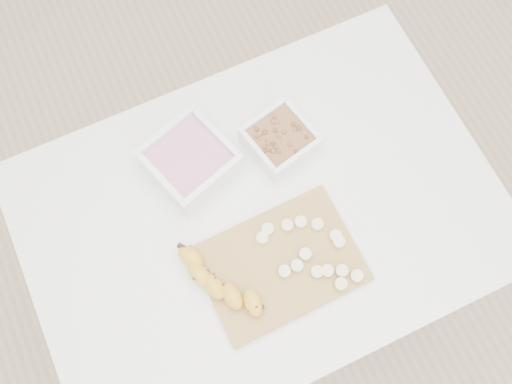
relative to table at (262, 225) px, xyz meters
name	(u,v)px	position (x,y,z in m)	size (l,w,h in m)	color
ground	(260,277)	(0.00, 0.00, -0.65)	(3.50, 3.50, 0.00)	#C6AD89
table	(262,225)	(0.00, 0.00, 0.00)	(1.00, 0.70, 0.75)	white
bowl_yogurt	(190,161)	(-0.09, 0.16, 0.14)	(0.21, 0.21, 0.08)	white
bowl_granola	(280,140)	(0.10, 0.13, 0.13)	(0.16, 0.16, 0.06)	white
cutting_board	(280,264)	(-0.01, -0.12, 0.10)	(0.32, 0.23, 0.01)	#A6843F
banana	(221,284)	(-0.14, -0.11, 0.13)	(0.05, 0.20, 0.03)	gold
banana_slices	(312,252)	(0.05, -0.12, 0.12)	(0.16, 0.19, 0.02)	#F8EFBC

